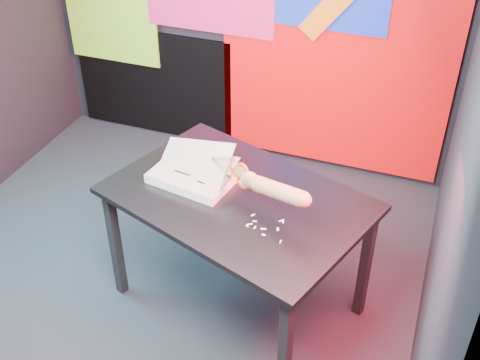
% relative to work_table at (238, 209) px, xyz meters
% --- Properties ---
extents(room, '(3.01, 3.01, 2.71)m').
position_rel_work_table_xyz_m(room, '(-0.52, 0.04, 0.68)').
color(room, '#24262D').
rests_on(room, ground).
extents(backdrop, '(2.88, 0.05, 2.08)m').
position_rel_work_table_xyz_m(backdrop, '(-0.46, 1.50, 0.29)').
color(backdrop, red).
rests_on(backdrop, ground).
extents(work_table, '(1.48, 1.21, 0.75)m').
position_rel_work_table_xyz_m(work_table, '(0.00, 0.00, 0.00)').
color(work_table, '#282828').
rests_on(work_table, ground).
extents(printout_stack, '(0.46, 0.37, 0.22)m').
position_rel_work_table_xyz_m(printout_stack, '(-0.26, 0.06, 0.11)').
color(printout_stack, silver).
rests_on(printout_stack, work_table).
extents(scissors, '(0.24, 0.12, 0.15)m').
position_rel_work_table_xyz_m(scissors, '(0.02, -0.01, 0.23)').
color(scissors, silver).
rests_on(scissors, printout_stack).
extents(hand_forearm, '(0.42, 0.22, 0.15)m').
position_rel_work_table_xyz_m(hand_forearm, '(0.22, -0.11, 0.26)').
color(hand_forearm, olive).
rests_on(hand_forearm, work_table).
extents(paper_clippings, '(0.19, 0.17, 0.00)m').
position_rel_work_table_xyz_m(paper_clippings, '(0.20, -0.17, 0.08)').
color(paper_clippings, white).
rests_on(paper_clippings, work_table).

